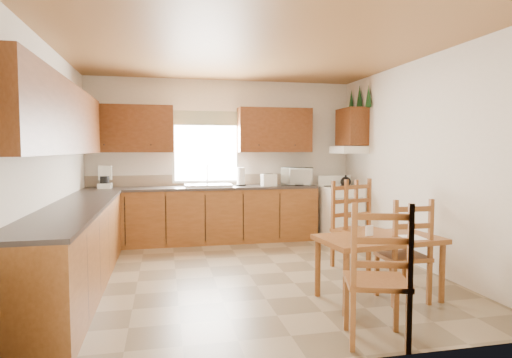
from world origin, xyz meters
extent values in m
plane|color=#827052|center=(0.00, 0.00, 0.00)|extent=(4.50, 4.50, 0.00)
plane|color=olive|center=(0.00, 0.00, 2.70)|extent=(4.50, 4.50, 0.00)
plane|color=silver|center=(-2.25, 0.00, 1.35)|extent=(4.50, 4.50, 0.00)
plane|color=silver|center=(2.25, 0.00, 1.35)|extent=(4.50, 4.50, 0.00)
plane|color=silver|center=(0.00, 2.25, 1.35)|extent=(4.50, 4.50, 0.00)
plane|color=silver|center=(0.00, -2.25, 1.35)|extent=(4.50, 4.50, 0.00)
cube|color=brown|center=(-0.38, 1.95, 0.44)|extent=(3.75, 0.60, 0.88)
cube|color=brown|center=(-1.95, -0.15, 0.44)|extent=(0.60, 3.60, 0.88)
cube|color=#3B332F|center=(-0.38, 1.95, 0.90)|extent=(3.75, 0.63, 0.04)
cube|color=#3B332F|center=(-1.95, -0.15, 0.90)|extent=(0.63, 3.60, 0.04)
cube|color=#89765D|center=(-0.38, 2.24, 1.01)|extent=(3.75, 0.01, 0.18)
cube|color=#5E2E13|center=(-1.55, 2.08, 1.85)|extent=(1.41, 0.33, 0.75)
cube|color=#5E2E13|center=(0.86, 2.08, 1.85)|extent=(1.25, 0.33, 0.75)
cube|color=#5E2E13|center=(-2.08, -0.15, 1.85)|extent=(0.33, 3.60, 0.75)
cube|color=#5E2E13|center=(2.08, 1.65, 1.90)|extent=(0.33, 0.62, 0.62)
cube|color=white|center=(2.03, 1.65, 1.52)|extent=(0.44, 0.62, 0.12)
cube|color=white|center=(-0.30, 2.22, 1.55)|extent=(1.13, 0.02, 1.18)
cube|color=white|center=(-0.30, 2.21, 1.55)|extent=(1.05, 0.01, 1.10)
cube|color=#4A6338|center=(-0.30, 2.19, 2.05)|extent=(1.19, 0.01, 0.24)
cube|color=silver|center=(-0.30, 1.95, 0.94)|extent=(0.75, 0.45, 0.04)
cone|color=#143E1A|center=(2.21, 1.33, 2.38)|extent=(0.22, 0.22, 0.36)
cone|color=#143E1A|center=(2.21, 1.65, 2.42)|extent=(0.22, 0.22, 0.36)
cone|color=#143E1A|center=(2.21, 1.97, 2.38)|extent=(0.22, 0.22, 0.36)
cube|color=white|center=(1.88, 1.60, 0.44)|extent=(0.60, 0.62, 0.88)
cube|color=white|center=(-1.91, 1.99, 1.09)|extent=(0.20, 0.24, 0.34)
cylinder|color=white|center=(0.25, 1.99, 1.07)|extent=(0.16, 0.16, 0.31)
cube|color=white|center=(0.71, 1.86, 1.02)|extent=(0.25, 0.17, 0.20)
imported|color=white|center=(1.23, 1.95, 1.07)|extent=(0.59, 0.51, 0.30)
cube|color=brown|center=(1.12, -1.12, 0.32)|extent=(1.27, 0.82, 0.65)
cube|color=brown|center=(1.35, -1.19, 0.52)|extent=(0.44, 0.42, 1.04)
cube|color=brown|center=(0.63, -1.99, 0.56)|extent=(0.58, 0.57, 1.12)
cube|color=brown|center=(1.39, 0.01, 0.56)|extent=(0.59, 0.57, 1.11)
cube|color=brown|center=(1.52, -0.11, 0.57)|extent=(0.60, 0.59, 1.13)
cube|color=white|center=(1.43, -1.22, 0.65)|extent=(0.21, 0.27, 0.00)
cube|color=white|center=(1.04, -1.05, 0.70)|extent=(0.08, 0.02, 0.11)
camera|label=1|loc=(-1.00, -5.03, 1.53)|focal=30.00mm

